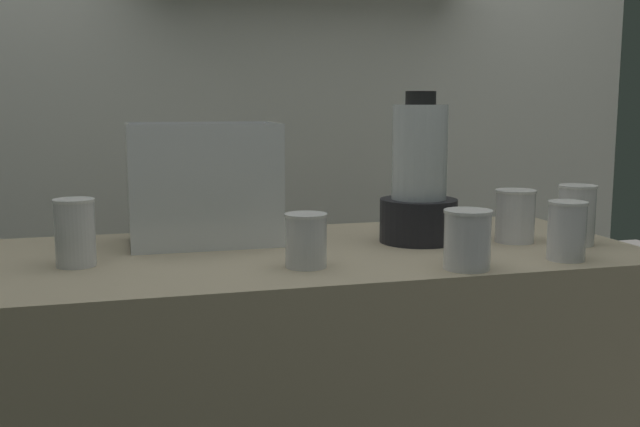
{
  "coord_description": "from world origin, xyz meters",
  "views": [
    {
      "loc": [
        -0.43,
        -1.56,
        1.23
      ],
      "look_at": [
        0.0,
        0.0,
        0.98
      ],
      "focal_mm": 42.27,
      "sensor_mm": 36.0,
      "label": 1
    }
  ],
  "objects": [
    {
      "name": "back_wall_unit",
      "position": [
        0.0,
        0.77,
        1.26
      ],
      "size": [
        2.6,
        0.24,
        2.5
      ],
      "color": "silver",
      "rests_on": "ground_plane"
    },
    {
      "name": "carrot_display_bin",
      "position": [
        -0.23,
        0.14,
        0.99
      ],
      "size": [
        0.33,
        0.2,
        0.27
      ],
      "color": "white",
      "rests_on": "counter"
    },
    {
      "name": "blender_pitcher",
      "position": [
        0.24,
        0.03,
        1.03
      ],
      "size": [
        0.18,
        0.18,
        0.34
      ],
      "color": "black",
      "rests_on": "counter"
    },
    {
      "name": "juice_cup_carrot_far_left",
      "position": [
        -0.51,
        -0.03,
        0.96
      ],
      "size": [
        0.08,
        0.08,
        0.13
      ],
      "color": "white",
      "rests_on": "counter"
    },
    {
      "name": "juice_cup_pomegranate_left",
      "position": [
        -0.07,
        -0.16,
        0.95
      ],
      "size": [
        0.08,
        0.08,
        0.11
      ],
      "color": "white",
      "rests_on": "counter"
    },
    {
      "name": "juice_cup_pomegranate_middle",
      "position": [
        0.22,
        -0.26,
        0.95
      ],
      "size": [
        0.09,
        0.09,
        0.12
      ],
      "color": "white",
      "rests_on": "counter"
    },
    {
      "name": "juice_cup_beet_right",
      "position": [
        0.46,
        -0.03,
        0.95
      ],
      "size": [
        0.09,
        0.09,
        0.12
      ],
      "color": "white",
      "rests_on": "counter"
    },
    {
      "name": "juice_cup_orange_far_right",
      "position": [
        0.46,
        -0.24,
        0.96
      ],
      "size": [
        0.08,
        0.08,
        0.12
      ],
      "color": "white",
      "rests_on": "counter"
    },
    {
      "name": "juice_cup_beet_rightmost",
      "position": [
        0.57,
        -0.1,
        0.96
      ],
      "size": [
        0.08,
        0.08,
        0.14
      ],
      "color": "white",
      "rests_on": "counter"
    }
  ]
}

